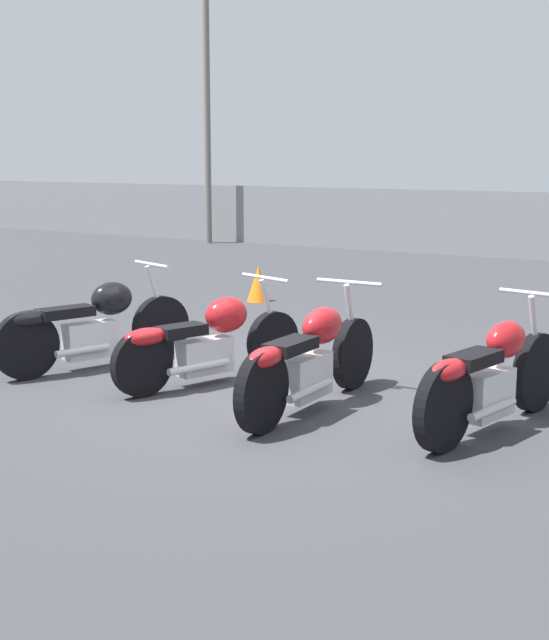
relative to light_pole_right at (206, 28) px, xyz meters
The scene contains 7 objects.
ground_plane 15.13m from the light_pole_right, 52.32° to the right, with size 60.00×60.00×0.00m, color #38383D.
light_pole_right is the anchor object (origin of this frame).
motorcycle_slot_0 14.01m from the light_pole_right, 59.44° to the right, with size 0.92×2.12×1.03m.
motorcycle_slot_1 14.64m from the light_pole_right, 54.37° to the right, with size 0.94×2.07×0.97m.
motorcycle_slot_2 15.57m from the light_pole_right, 51.05° to the right, with size 0.65×2.26×1.03m.
motorcycle_slot_3 16.36m from the light_pole_right, 46.25° to the right, with size 0.70×2.10×1.04m.
traffic_cone_far 10.28m from the light_pole_right, 49.66° to the right, with size 0.35×0.35×0.54m.
Camera 1 is at (4.22, -6.71, 2.15)m, focal length 50.00 mm.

